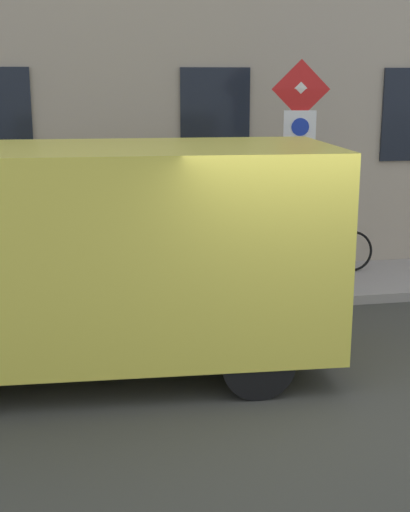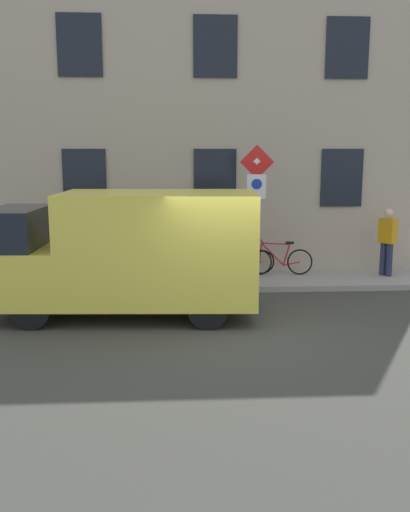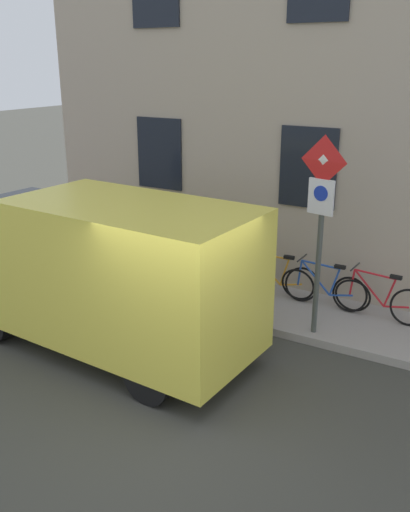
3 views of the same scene
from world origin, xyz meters
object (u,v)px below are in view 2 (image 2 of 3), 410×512
delivery_van (129,251)px  bicycle_red (279,260)px  sign_post_stacked (256,195)px  bicycle_black (164,262)px  bicycle_blue (241,261)px  bicycle_orange (203,261)px  pedestrian (387,240)px  litter_bin (176,266)px

delivery_van → bicycle_red: 4.80m
delivery_van → bicycle_red: delivery_van is taller
sign_post_stacked → bicycle_black: (1.12, 2.17, -1.77)m
delivery_van → bicycle_red: bearing=-136.7°
sign_post_stacked → delivery_van: 3.55m
bicycle_red → bicycle_blue: 0.99m
sign_post_stacked → bicycle_orange: 2.40m
delivery_van → pedestrian: size_ratio=3.16×
bicycle_blue → pedestrian: (-0.28, -3.69, 0.56)m
bicycle_blue → bicycle_orange: bearing=-0.2°
sign_post_stacked → delivery_van: sign_post_stacked is taller
sign_post_stacked → bicycle_orange: (1.11, 1.18, -1.77)m
bicycle_orange → sign_post_stacked: bearing=131.3°
bicycle_red → litter_bin: 2.85m
delivery_van → bicycle_orange: size_ratio=3.16×
bicycle_black → sign_post_stacked: bearing=157.2°
bicycle_blue → bicycle_black: bearing=-0.3°
bicycle_red → litter_bin: bearing=22.9°
bicycle_red → bicycle_orange: same height
bicycle_orange → pedestrian: size_ratio=1.00×
bicycle_blue → bicycle_orange: (-0.00, 0.99, 0.00)m
delivery_van → bicycle_black: 3.21m
delivery_van → bicycle_black: size_ratio=3.17×
bicycle_black → litter_bin: bearing=110.6°
sign_post_stacked → bicycle_orange: size_ratio=1.85×
bicycle_orange → bicycle_black: bearing=-5.4°
sign_post_stacked → bicycle_blue: 2.10m
sign_post_stacked → pedestrian: size_ratio=1.85×
delivery_van → litter_bin: size_ratio=6.04×
sign_post_stacked → bicycle_red: bearing=-35.4°
sign_post_stacked → delivery_van: size_ratio=0.58×
bicycle_red → bicycle_orange: 1.97m
bicycle_blue → bicycle_orange: same height
sign_post_stacked → bicycle_black: bearing=62.8°
bicycle_red → bicycle_orange: (-0.00, 1.97, 0.00)m
delivery_van → pedestrian: 6.91m
litter_bin → bicycle_blue: bearing=-59.9°
bicycle_orange → bicycle_blue: bearing=174.7°
bicycle_red → pedestrian: bearing=176.9°
pedestrian → bicycle_blue: bearing=138.4°
bicycle_orange → litter_bin: (-0.98, 0.70, 0.08)m
sign_post_stacked → bicycle_blue: sign_post_stacked is taller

